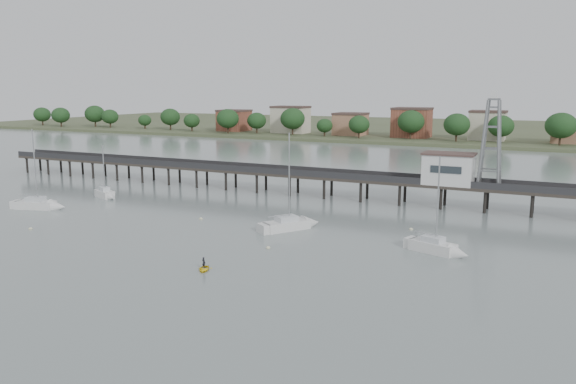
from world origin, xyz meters
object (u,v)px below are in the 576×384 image
object	(u,v)px
pier	(311,176)
sailboat_c	(295,224)
yellow_dinghy	(204,270)
sailboat_a	(43,205)
white_tender	(106,193)
sailboat_d	(441,249)
sailboat_b	(106,195)
lattice_tower	(491,144)

from	to	relation	value
pier	sailboat_c	world-z (taller)	sailboat_c
pier	yellow_dinghy	size ratio (longest dim) A/B	65.75
sailboat_a	white_tender	bearing A→B (deg)	72.74
sailboat_d	sailboat_a	xyz separation A→B (m)	(-64.80, -2.14, -0.01)
sailboat_b	white_tender	world-z (taller)	sailboat_b
sailboat_c	sailboat_d	distance (m)	21.60
pier	sailboat_d	size ratio (longest dim) A/B	11.98
sailboat_a	white_tender	distance (m)	14.25
sailboat_d	sailboat_b	bearing A→B (deg)	-170.27
lattice_tower	sailboat_b	distance (m)	67.68
white_tender	sailboat_d	bearing A→B (deg)	5.43
pier	sailboat_a	xyz separation A→B (m)	(-35.60, -30.11, -3.16)
pier	lattice_tower	xyz separation A→B (m)	(31.50, 0.00, 7.31)
sailboat_c	sailboat_a	world-z (taller)	sailboat_c
pier	sailboat_c	distance (m)	25.59
lattice_tower	white_tender	size ratio (longest dim) A/B	4.02
pier	sailboat_b	distance (m)	37.74
pier	sailboat_d	distance (m)	40.56
pier	sailboat_a	size ratio (longest dim) A/B	10.66
lattice_tower	sailboat_c	distance (m)	35.30
sailboat_d	sailboat_a	bearing A→B (deg)	-159.64
sailboat_a	sailboat_c	bearing A→B (deg)	-8.16
pier	sailboat_a	world-z (taller)	sailboat_a
sailboat_b	yellow_dinghy	world-z (taller)	sailboat_b
sailboat_a	sailboat_b	bearing A→B (deg)	60.38
sailboat_c	sailboat_a	distance (m)	43.96
sailboat_b	pier	bearing A→B (deg)	52.27
lattice_tower	sailboat_d	size ratio (longest dim) A/B	1.24
sailboat_c	sailboat_d	bearing A→B (deg)	-66.54
sailboat_c	pier	bearing A→B (deg)	51.99
pier	yellow_dinghy	bearing A→B (deg)	-81.66
pier	lattice_tower	world-z (taller)	lattice_tower
white_tender	lattice_tower	bearing A→B (deg)	29.43
sailboat_b	sailboat_d	size ratio (longest dim) A/B	0.81
white_tender	yellow_dinghy	bearing A→B (deg)	-19.23
sailboat_b	yellow_dinghy	bearing A→B (deg)	-11.61
sailboat_d	white_tender	xyz separation A→B (m)	(-64.49, 12.10, -0.22)
sailboat_c	yellow_dinghy	xyz separation A→B (m)	(-1.27, -21.46, -0.64)
white_tender	yellow_dinghy	distance (m)	51.42
sailboat_b	lattice_tower	bearing A→B (deg)	38.91
sailboat_c	sailboat_b	world-z (taller)	sailboat_c
sailboat_a	pier	bearing A→B (deg)	24.22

